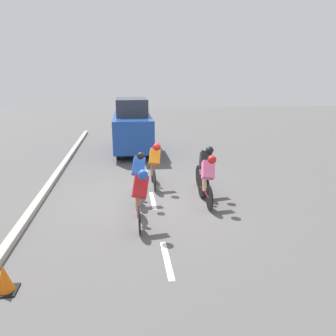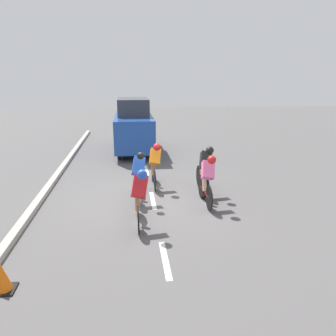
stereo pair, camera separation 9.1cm
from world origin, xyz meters
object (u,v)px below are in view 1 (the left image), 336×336
object	(u,v)px
cyclist_red	(140,195)
traffic_cone	(4,279)
cyclist_pink	(207,178)
support_car	(132,126)
cyclist_orange	(154,163)
cyclist_blue	(138,175)
cyclist_black	(204,168)

from	to	relation	value
cyclist_red	traffic_cone	size ratio (longest dim) A/B	3.28
cyclist_pink	support_car	distance (m)	7.30
cyclist_orange	cyclist_red	bearing A→B (deg)	78.25
cyclist_pink	cyclist_blue	size ratio (longest dim) A/B	1.01
support_car	traffic_cone	xyz separation A→B (m)	(2.36, 10.37, -0.98)
cyclist_orange	cyclist_blue	bearing A→B (deg)	63.59
cyclist_red	support_car	xyz separation A→B (m)	(-0.04, -8.19, 0.44)
cyclist_black	cyclist_blue	size ratio (longest dim) A/B	1.04
cyclist_blue	cyclist_pink	bearing A→B (deg)	162.85
cyclist_blue	traffic_cone	xyz separation A→B (m)	(2.35, 3.90, -0.52)
cyclist_pink	cyclist_red	world-z (taller)	same
cyclist_red	traffic_cone	xyz separation A→B (m)	(2.32, 2.19, -0.54)
cyclist_black	cyclist_blue	distance (m)	2.04
cyclist_orange	cyclist_blue	size ratio (longest dim) A/B	1.02
cyclist_orange	cyclist_blue	distance (m)	1.27
cyclist_orange	traffic_cone	size ratio (longest dim) A/B	3.44
cyclist_pink	cyclist_orange	distance (m)	2.14
cyclist_red	support_car	bearing A→B (deg)	-90.28
cyclist_black	cyclist_pink	world-z (taller)	cyclist_black
traffic_cone	cyclist_red	bearing A→B (deg)	-136.64
cyclist_black	cyclist_orange	world-z (taller)	cyclist_black
cyclist_black	cyclist_red	bearing A→B (deg)	45.82
cyclist_blue	traffic_cone	size ratio (longest dim) A/B	3.36
cyclist_red	support_car	world-z (taller)	support_car
cyclist_orange	cyclist_red	xyz separation A→B (m)	(0.59, 2.85, -0.01)
support_car	traffic_cone	size ratio (longest dim) A/B	9.10
cyclist_pink	cyclist_orange	world-z (taller)	cyclist_orange
cyclist_pink	support_car	xyz separation A→B (m)	(1.84, -7.05, 0.45)
cyclist_pink	cyclist_orange	xyz separation A→B (m)	(1.29, -1.71, 0.02)
cyclist_black	support_car	xyz separation A→B (m)	(1.99, -6.09, 0.43)
cyclist_blue	traffic_cone	world-z (taller)	cyclist_blue
cyclist_red	cyclist_blue	world-z (taller)	cyclist_blue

